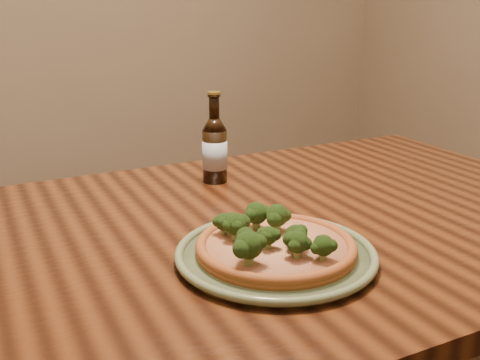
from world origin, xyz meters
name	(u,v)px	position (x,y,z in m)	size (l,w,h in m)	color
table	(228,273)	(0.00, 0.10, 0.66)	(1.60, 0.90, 0.75)	#48230F
plate	(276,254)	(0.01, -0.06, 0.76)	(0.33, 0.33, 0.02)	#677953
pizza	(275,244)	(0.01, -0.06, 0.78)	(0.26, 0.26, 0.07)	#9A5122
beer_bottle	(215,149)	(0.10, 0.37, 0.83)	(0.06, 0.06, 0.21)	black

